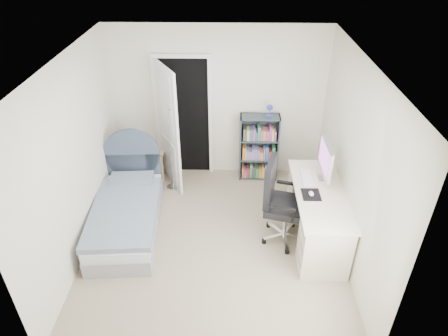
{
  "coord_description": "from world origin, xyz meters",
  "views": [
    {
      "loc": [
        0.23,
        -4.11,
        3.81
      ],
      "look_at": [
        0.13,
        0.19,
        1.06
      ],
      "focal_mm": 32.0,
      "sensor_mm": 36.0,
      "label": 1
    }
  ],
  "objects_px": {
    "nightstand": "(152,156)",
    "office_chair": "(280,198)",
    "floor_lamp": "(172,156)",
    "bookcase": "(259,150)",
    "desk": "(317,213)",
    "bed": "(127,212)"
  },
  "relations": [
    {
      "from": "nightstand",
      "to": "office_chair",
      "type": "relative_size",
      "value": 0.49
    },
    {
      "from": "floor_lamp",
      "to": "bookcase",
      "type": "relative_size",
      "value": 1.11
    },
    {
      "from": "nightstand",
      "to": "desk",
      "type": "distance_m",
      "value": 2.9
    },
    {
      "from": "bed",
      "to": "desk",
      "type": "relative_size",
      "value": 1.19
    },
    {
      "from": "bookcase",
      "to": "office_chair",
      "type": "height_order",
      "value": "bookcase"
    },
    {
      "from": "nightstand",
      "to": "bookcase",
      "type": "bearing_deg",
      "value": 0.48
    },
    {
      "from": "bed",
      "to": "nightstand",
      "type": "xyz_separation_m",
      "value": [
        0.14,
        1.32,
        0.13
      ]
    },
    {
      "from": "bookcase",
      "to": "desk",
      "type": "relative_size",
      "value": 0.84
    },
    {
      "from": "bed",
      "to": "floor_lamp",
      "type": "bearing_deg",
      "value": 61.14
    },
    {
      "from": "office_chair",
      "to": "bed",
      "type": "bearing_deg",
      "value": 175.04
    },
    {
      "from": "nightstand",
      "to": "floor_lamp",
      "type": "relative_size",
      "value": 0.4
    },
    {
      "from": "bookcase",
      "to": "desk",
      "type": "height_order",
      "value": "bookcase"
    },
    {
      "from": "floor_lamp",
      "to": "desk",
      "type": "xyz_separation_m",
      "value": [
        2.08,
        -1.15,
        -0.18
      ]
    },
    {
      "from": "office_chair",
      "to": "bookcase",
      "type": "bearing_deg",
      "value": 97.04
    },
    {
      "from": "nightstand",
      "to": "floor_lamp",
      "type": "bearing_deg",
      "value": -42.16
    },
    {
      "from": "bookcase",
      "to": "desk",
      "type": "distance_m",
      "value": 1.68
    },
    {
      "from": "desk",
      "to": "bed",
      "type": "bearing_deg",
      "value": 175.91
    },
    {
      "from": "nightstand",
      "to": "bookcase",
      "type": "xyz_separation_m",
      "value": [
        1.78,
        0.01,
        0.14
      ]
    },
    {
      "from": "floor_lamp",
      "to": "nightstand",
      "type": "bearing_deg",
      "value": 137.84
    },
    {
      "from": "floor_lamp",
      "to": "office_chair",
      "type": "xyz_separation_m",
      "value": [
        1.57,
        -1.15,
        0.06
      ]
    },
    {
      "from": "desk",
      "to": "office_chair",
      "type": "bearing_deg",
      "value": 179.47
    },
    {
      "from": "bookcase",
      "to": "nightstand",
      "type": "bearing_deg",
      "value": -179.52
    }
  ]
}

